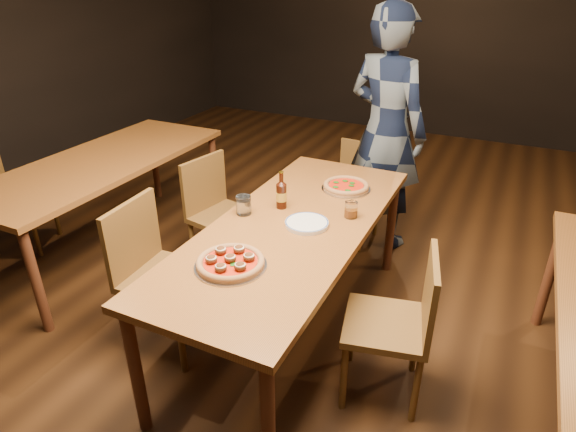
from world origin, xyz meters
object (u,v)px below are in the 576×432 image
at_px(chair_end, 351,193).
at_px(plate_stack, 307,224).
at_px(pizza_meatball, 230,262).
at_px(beer_bottle, 281,195).
at_px(table_left, 102,169).
at_px(diner, 386,131).
at_px(chair_nbr_left, 17,197).
at_px(chair_main_e, 386,323).
at_px(water_glass, 244,205).
at_px(amber_glass, 351,210).
at_px(table_main, 292,235).
at_px(chair_main_sw, 225,216).
at_px(pizza_margherita, 346,186).
at_px(chair_main_nw, 167,277).

relative_size(chair_end, plate_stack, 3.44).
height_order(pizza_meatball, beer_bottle, beer_bottle).
xyz_separation_m(table_left, diner, (1.83, 1.07, 0.24)).
xyz_separation_m(pizza_meatball, plate_stack, (0.16, 0.53, -0.01)).
xyz_separation_m(chair_nbr_left, beer_bottle, (2.23, 0.12, 0.40)).
distance_m(chair_main_e, water_glass, 1.00).
bearing_deg(chair_end, amber_glass, -66.50).
distance_m(chair_end, chair_nbr_left, 2.61).
relative_size(chair_main_e, chair_nbr_left, 1.01).
bearing_deg(diner, pizza_meatball, 104.38).
xyz_separation_m(table_main, chair_main_sw, (-0.73, 0.43, -0.24)).
distance_m(chair_nbr_left, water_glass, 2.11).
relative_size(chair_main_sw, chair_nbr_left, 1.02).
height_order(chair_nbr_left, pizza_meatball, chair_nbr_left).
xyz_separation_m(chair_main_sw, pizza_margherita, (0.83, 0.14, 0.33)).
relative_size(chair_main_nw, amber_glass, 10.10).
relative_size(pizza_meatball, beer_bottle, 1.56).
distance_m(pizza_meatball, pizza_margherita, 1.10).
height_order(water_glass, amber_glass, water_glass).
distance_m(pizza_meatball, amber_glass, 0.80).
bearing_deg(pizza_meatball, plate_stack, 73.28).
distance_m(chair_nbr_left, beer_bottle, 2.27).
bearing_deg(chair_nbr_left, beer_bottle, -111.57).
height_order(chair_main_e, plate_stack, chair_main_e).
distance_m(table_main, chair_main_e, 0.69).
relative_size(chair_nbr_left, pizza_meatball, 2.50).
bearing_deg(water_glass, chair_main_e, -12.44).
xyz_separation_m(chair_main_nw, diner, (0.72, 1.76, 0.45)).
xyz_separation_m(pizza_margherita, water_glass, (-0.41, -0.58, 0.03)).
distance_m(chair_main_nw, chair_main_sw, 0.83).
xyz_separation_m(chair_end, water_glass, (-0.23, -1.28, 0.40)).
bearing_deg(diner, table_left, 51.08).
bearing_deg(table_left, water_glass, -12.37).
distance_m(pizza_meatball, diner, 1.90).
bearing_deg(amber_glass, table_main, -140.54).
xyz_separation_m(plate_stack, diner, (0.05, 1.36, 0.15)).
height_order(table_main, chair_main_e, chair_main_e).
relative_size(table_main, diner, 1.09).
height_order(table_left, chair_main_nw, chair_main_nw).
relative_size(chair_main_sw, beer_bottle, 3.99).
xyz_separation_m(table_main, table_left, (-1.70, 0.30, 0.00)).
xyz_separation_m(chair_main_e, beer_bottle, (-0.75, 0.36, 0.40)).
bearing_deg(table_left, chair_main_sw, 7.73).
height_order(beer_bottle, amber_glass, beer_bottle).
distance_m(water_glass, amber_glass, 0.61).
relative_size(table_left, chair_nbr_left, 2.34).
relative_size(chair_main_nw, diner, 0.51).
relative_size(chair_main_sw, plate_stack, 3.68).
bearing_deg(beer_bottle, amber_glass, 8.50).
bearing_deg(amber_glass, pizza_meatball, -115.07).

